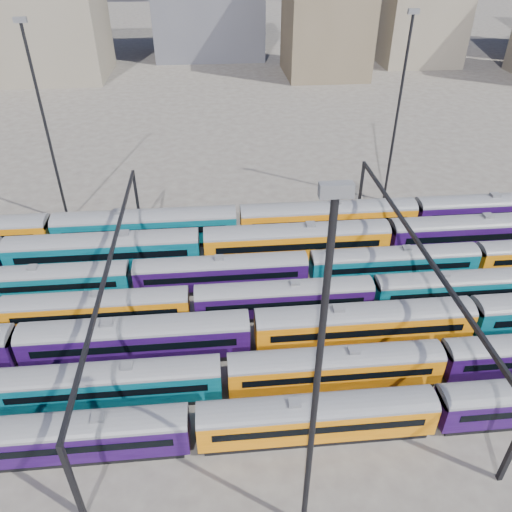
{
  "coord_description": "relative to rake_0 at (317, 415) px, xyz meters",
  "views": [
    {
      "loc": [
        -9.87,
        -39.64,
        34.22
      ],
      "look_at": [
        -5.55,
        6.6,
        3.0
      ],
      "focal_mm": 35.0,
      "sensor_mm": 36.0,
      "label": 1
    }
  ],
  "objects": [
    {
      "name": "ground",
      "position": [
        2.84,
        15.0,
        -2.46
      ],
      "size": [
        500.0,
        500.0,
        0.0
      ],
      "primitive_type": "plane",
      "color": "#48413D",
      "rests_on": "ground"
    },
    {
      "name": "rake_0",
      "position": [
        0.0,
        0.0,
        0.0
      ],
      "size": [
        95.1,
        2.79,
        4.68
      ],
      "color": "black",
      "rests_on": "ground"
    },
    {
      "name": "rake_1",
      "position": [
        12.15,
        5.0,
        -0.0
      ],
      "size": [
        114.1,
        2.79,
        4.68
      ],
      "color": "black",
      "rests_on": "ground"
    },
    {
      "name": "rake_2",
      "position": [
        6.49,
        10.0,
        0.29
      ],
      "size": [
        148.51,
        3.1,
        5.23
      ],
      "color": "black",
      "rests_on": "ground"
    },
    {
      "name": "rake_3",
      "position": [
        -9.85,
        15.0,
        -0.05
      ],
      "size": [
        112.12,
        2.74,
        4.59
      ],
      "color": "black",
      "rests_on": "ground"
    },
    {
      "name": "rake_4",
      "position": [
        3.02,
        20.0,
        0.04
      ],
      "size": [
        116.02,
        2.83,
        4.76
      ],
      "color": "black",
      "rests_on": "ground"
    },
    {
      "name": "rake_5",
      "position": [
        2.43,
        25.0,
        0.45
      ],
      "size": [
        156.88,
        3.28,
        5.53
      ],
      "color": "black",
      "rests_on": "ground"
    },
    {
      "name": "rake_6",
      "position": [
        -15.68,
        30.0,
        0.51
      ],
      "size": [
        114.28,
        3.34,
        5.65
      ],
      "color": "black",
      "rests_on": "ground"
    },
    {
      "name": "gantry_1",
      "position": [
        -17.16,
        15.0,
        4.33
      ],
      "size": [
        0.35,
        40.35,
        8.03
      ],
      "color": "black",
      "rests_on": "ground"
    },
    {
      "name": "gantry_2",
      "position": [
        12.84,
        15.0,
        4.33
      ],
      "size": [
        0.35,
        40.35,
        8.03
      ],
      "color": "black",
      "rests_on": "ground"
    },
    {
      "name": "mast_1",
      "position": [
        -27.16,
        37.0,
        11.51
      ],
      "size": [
        1.4,
        0.5,
        25.6
      ],
      "color": "black",
      "rests_on": "ground"
    },
    {
      "name": "mast_2",
      "position": [
        -2.16,
        -7.0,
        11.51
      ],
      "size": [
        1.4,
        0.5,
        25.6
      ],
      "color": "black",
      "rests_on": "ground"
    },
    {
      "name": "mast_3",
      "position": [
        17.84,
        39.0,
        11.51
      ],
      "size": [
        1.4,
        0.5,
        25.6
      ],
      "color": "black",
      "rests_on": "ground"
    }
  ]
}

